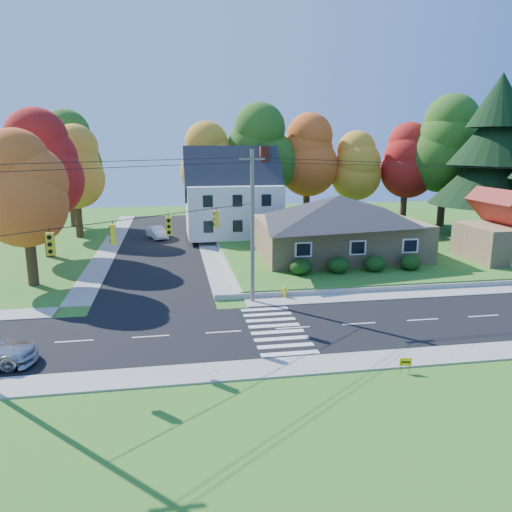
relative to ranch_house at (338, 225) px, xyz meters
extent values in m
plane|color=#3D7923|center=(-8.00, -16.00, -3.27)|extent=(120.00, 120.00, 0.00)
cube|color=black|center=(-8.00, -16.00, -3.26)|extent=(90.00, 8.00, 0.02)
cube|color=black|center=(-16.00, 10.00, -3.25)|extent=(8.00, 44.00, 0.02)
cube|color=#9C9A90|center=(-8.00, -11.00, -3.23)|extent=(90.00, 2.00, 0.08)
cube|color=#9C9A90|center=(-8.00, -21.00, -3.23)|extent=(90.00, 2.00, 0.08)
cube|color=#3D7923|center=(5.00, 5.00, -3.02)|extent=(30.00, 30.00, 0.50)
cube|color=tan|center=(0.00, 0.00, -1.17)|extent=(14.00, 10.00, 3.20)
pyramid|color=#26262B|center=(0.00, 0.00, 1.53)|extent=(14.60, 10.60, 2.20)
cube|color=silver|center=(-8.00, 12.00, 0.03)|extent=(10.00, 8.00, 5.60)
pyramid|color=#26262B|center=(-8.00, 12.00, 4.03)|extent=(10.40, 8.40, 2.40)
cube|color=brown|center=(-4.50, 12.00, 2.03)|extent=(0.90, 0.90, 9.60)
cube|color=tan|center=(14.00, -4.00, -1.27)|extent=(7.00, 6.00, 3.00)
pyramid|color=maroon|center=(14.00, -4.00, 1.03)|extent=(7.30, 6.30, 1.60)
ellipsoid|color=#163A10|center=(-5.00, -6.20, -2.13)|extent=(1.70, 1.70, 1.27)
ellipsoid|color=#163A10|center=(-2.00, -6.20, -2.13)|extent=(1.70, 1.70, 1.27)
ellipsoid|color=#163A10|center=(1.00, -6.20, -2.13)|extent=(1.70, 1.70, 1.27)
ellipsoid|color=#163A10|center=(4.00, -6.20, -2.13)|extent=(1.70, 1.70, 1.27)
cylinder|color=#666059|center=(-9.50, -10.80, 1.73)|extent=(0.26, 0.26, 10.00)
cube|color=#666059|center=(-9.50, -10.80, 6.13)|extent=(1.60, 0.12, 0.12)
cube|color=gold|center=(-20.00, -19.20, 2.68)|extent=(0.34, 0.26, 1.00)
cube|color=gold|center=(-17.50, -17.20, 2.68)|extent=(0.26, 0.34, 1.00)
cube|color=gold|center=(-14.80, -15.05, 2.68)|extent=(0.34, 0.26, 1.00)
cube|color=gold|center=(-12.00, -12.80, 2.68)|extent=(0.26, 0.34, 1.00)
cylinder|color=black|center=(-16.00, -16.00, 3.33)|extent=(13.02, 10.43, 0.04)
cylinder|color=#3F2A19|center=(-10.00, 18.00, -0.07)|extent=(0.80, 0.80, 5.40)
sphere|color=gold|center=(-10.00, 18.00, 3.83)|extent=(6.72, 6.72, 6.72)
sphere|color=gold|center=(-10.00, 18.00, 5.51)|extent=(5.91, 5.91, 5.91)
sphere|color=gold|center=(-10.00, 18.00, 7.19)|extent=(5.11, 5.11, 5.11)
cylinder|color=#3F2A19|center=(-4.00, 17.00, 0.38)|extent=(0.86, 0.86, 6.30)
sphere|color=#32621B|center=(-4.00, 17.00, 4.93)|extent=(7.84, 7.84, 7.84)
sphere|color=#32621B|center=(-4.00, 17.00, 6.89)|extent=(6.90, 6.90, 6.90)
sphere|color=#32621B|center=(-4.00, 17.00, 8.85)|extent=(5.96, 5.96, 5.96)
cylinder|color=#3F2A19|center=(2.00, 18.00, 0.16)|extent=(0.83, 0.83, 5.85)
sphere|color=#D9561E|center=(2.00, 18.00, 4.38)|extent=(7.28, 7.28, 7.28)
sphere|color=#D9561E|center=(2.00, 18.00, 6.20)|extent=(6.41, 6.41, 6.41)
sphere|color=#D9561E|center=(2.00, 18.00, 8.02)|extent=(5.53, 5.53, 5.53)
cylinder|color=#3F2A19|center=(8.00, 17.00, -0.29)|extent=(0.77, 0.77, 4.95)
sphere|color=gold|center=(8.00, 17.00, 3.28)|extent=(6.16, 6.16, 6.16)
sphere|color=gold|center=(8.00, 17.00, 4.82)|extent=(5.42, 5.42, 5.42)
sphere|color=gold|center=(8.00, 17.00, 6.36)|extent=(4.68, 4.68, 4.68)
cylinder|color=#3F2A19|center=(14.00, 16.00, -0.07)|extent=(0.80, 0.80, 5.40)
sphere|color=#A81A15|center=(14.00, 16.00, 3.83)|extent=(6.72, 6.72, 6.72)
sphere|color=#A81A15|center=(14.00, 16.00, 5.51)|extent=(5.91, 5.91, 5.91)
sphere|color=#A81A15|center=(14.00, 16.00, 7.19)|extent=(5.11, 5.11, 5.11)
cylinder|color=#3F2A19|center=(18.00, 14.00, 0.61)|extent=(0.89, 0.89, 6.75)
sphere|color=#32621B|center=(18.00, 14.00, 5.48)|extent=(8.40, 8.40, 8.40)
sphere|color=#32621B|center=(18.00, 14.00, 7.58)|extent=(7.39, 7.39, 7.39)
sphere|color=#32621B|center=(18.00, 14.00, 9.68)|extent=(6.38, 6.38, 6.38)
cylinder|color=#3F2A19|center=(19.00, 6.00, -1.33)|extent=(0.40, 0.40, 2.88)
cone|color=black|center=(19.00, 6.00, 4.11)|extent=(12.80, 12.80, 6.72)
cone|color=black|center=(19.00, 6.00, 7.95)|extent=(9.60, 9.60, 6.08)
cone|color=black|center=(19.00, 6.00, 11.47)|extent=(6.40, 6.40, 5.44)
cylinder|color=#3F2A19|center=(-25.00, -4.00, -0.79)|extent=(0.77, 0.77, 4.95)
sphere|color=#D9561E|center=(-25.00, -4.00, 2.78)|extent=(6.16, 6.16, 6.16)
sphere|color=#D9561E|center=(-25.00, -4.00, 4.32)|extent=(5.42, 5.42, 5.42)
sphere|color=#D9561E|center=(-25.00, -4.00, 5.86)|extent=(4.68, 4.68, 4.68)
cylinder|color=#3F2A19|center=(-26.00, 6.00, -0.34)|extent=(0.83, 0.83, 5.85)
sphere|color=#A81A15|center=(-26.00, 6.00, 3.88)|extent=(7.28, 7.28, 7.28)
sphere|color=#A81A15|center=(-26.00, 6.00, 5.70)|extent=(6.41, 6.41, 6.41)
sphere|color=#A81A15|center=(-26.00, 6.00, 7.52)|extent=(5.53, 5.53, 5.53)
cylinder|color=#3F2A19|center=(-25.00, 16.00, -0.57)|extent=(0.80, 0.80, 5.40)
sphere|color=gold|center=(-25.00, 16.00, 3.33)|extent=(6.72, 6.72, 6.72)
sphere|color=gold|center=(-25.00, 16.00, 5.01)|extent=(5.91, 5.91, 5.91)
sphere|color=gold|center=(-25.00, 16.00, 6.69)|extent=(5.11, 5.11, 5.11)
cylinder|color=#3F2A19|center=(-27.00, 24.00, -0.12)|extent=(0.86, 0.86, 6.30)
sphere|color=#32621B|center=(-27.00, 24.00, 4.43)|extent=(7.84, 7.84, 7.84)
sphere|color=#32621B|center=(-27.00, 24.00, 6.39)|extent=(6.90, 6.90, 6.90)
sphere|color=#32621B|center=(-27.00, 24.00, 8.35)|extent=(5.96, 5.96, 5.96)
imported|color=silver|center=(-16.34, 13.64, -2.58)|extent=(2.66, 4.31, 1.34)
cylinder|color=yellow|center=(-7.19, -10.32, -3.22)|extent=(0.36, 0.36, 0.10)
cylinder|color=yellow|center=(-7.19, -10.32, -2.92)|extent=(0.24, 0.24, 0.55)
sphere|color=yellow|center=(-7.19, -10.32, -2.59)|extent=(0.26, 0.26, 0.26)
cylinder|color=yellow|center=(-7.19, -10.32, -2.82)|extent=(0.47, 0.24, 0.12)
cylinder|color=black|center=(-4.45, -22.40, -3.03)|extent=(0.02, 0.02, 0.47)
cylinder|color=black|center=(-4.04, -22.40, -3.03)|extent=(0.02, 0.02, 0.47)
cube|color=#FFDA01|center=(-4.24, -22.40, -2.75)|extent=(0.55, 0.14, 0.37)
camera|label=1|loc=(-14.60, -42.25, 7.02)|focal=35.00mm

